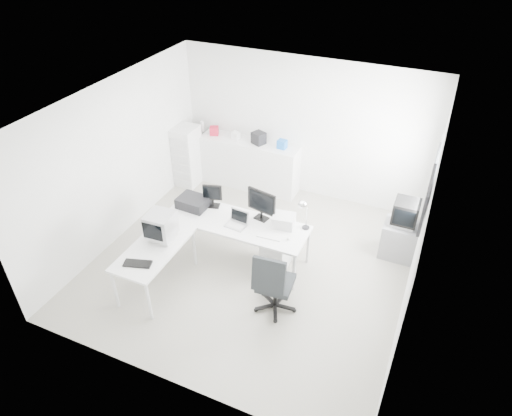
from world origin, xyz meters
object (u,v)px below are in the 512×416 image
at_px(side_desk, 157,266).
at_px(filing_cabinet, 187,156).
at_px(drawer_pedestal, 276,252).
at_px(lcd_monitor_small, 213,196).
at_px(sideboard, 250,164).
at_px(crt_tv, 405,214).
at_px(laser_printer, 284,221).
at_px(main_desk, 236,240).
at_px(laptop, 236,220).
at_px(crt_monitor, 161,227).
at_px(inkjet_printer, 193,202).
at_px(lcd_monitor_large, 262,205).
at_px(tv_cabinet, 399,240).
at_px(office_chair, 276,280).

relative_size(side_desk, filing_cabinet, 1.09).
height_order(drawer_pedestal, lcd_monitor_small, lcd_monitor_small).
bearing_deg(filing_cabinet, sideboard, 18.62).
distance_m(drawer_pedestal, crt_tv, 2.20).
height_order(laser_printer, filing_cabinet, filing_cabinet).
height_order(main_desk, laptop, laptop).
distance_m(side_desk, crt_monitor, 0.66).
height_order(inkjet_printer, lcd_monitor_large, lcd_monitor_large).
xyz_separation_m(lcd_monitor_small, crt_tv, (3.06, 0.92, -0.08)).
bearing_deg(filing_cabinet, laptop, -42.75).
relative_size(lcd_monitor_small, laser_printer, 1.18).
height_order(lcd_monitor_large, tv_cabinet, lcd_monitor_large).
distance_m(lcd_monitor_small, laptop, 0.70).
height_order(inkjet_printer, crt_tv, crt_tv).
bearing_deg(lcd_monitor_small, laser_printer, -17.54).
bearing_deg(laptop, inkjet_printer, 173.61).
bearing_deg(sideboard, laser_printer, -52.91).
relative_size(lcd_monitor_small, sideboard, 0.20).
xyz_separation_m(office_chair, crt_tv, (1.48, 1.98, 0.31)).
bearing_deg(laptop, side_desk, -125.85).
bearing_deg(crt_monitor, sideboard, 84.85).
xyz_separation_m(main_desk, laser_printer, (0.75, 0.22, 0.47)).
height_order(main_desk, crt_monitor, crt_monitor).
bearing_deg(crt_monitor, filing_cabinet, 110.12).
relative_size(tv_cabinet, sideboard, 0.31).
distance_m(lcd_monitor_small, sideboard, 2.01).
xyz_separation_m(drawer_pedestal, laser_printer, (0.05, 0.17, 0.55)).
bearing_deg(crt_tv, sideboard, 162.32).
bearing_deg(lcd_monitor_small, drawer_pedestal, -25.31).
height_order(drawer_pedestal, filing_cabinet, filing_cabinet).
bearing_deg(laser_printer, main_desk, -171.52).
relative_size(side_desk, crt_tv, 2.80).
bearing_deg(filing_cabinet, lcd_monitor_small, -46.84).
distance_m(main_desk, crt_monitor, 1.35).
relative_size(main_desk, laptop, 6.75).
bearing_deg(tv_cabinet, office_chair, -126.69).
height_order(lcd_monitor_large, laser_printer, lcd_monitor_large).
bearing_deg(main_desk, crt_tv, 24.90).
bearing_deg(crt_monitor, office_chair, -2.24).
distance_m(tv_cabinet, sideboard, 3.43).
bearing_deg(office_chair, lcd_monitor_small, 141.03).
bearing_deg(sideboard, main_desk, -71.21).
bearing_deg(laptop, main_desk, 122.70).
bearing_deg(crt_tv, drawer_pedestal, -148.36).
xyz_separation_m(sideboard, filing_cabinet, (-1.24, -0.42, 0.12)).
xyz_separation_m(drawer_pedestal, crt_tv, (1.81, 1.12, 0.57)).
bearing_deg(office_chair, laptop, 138.92).
bearing_deg(lcd_monitor_small, tv_cabinet, 0.43).
distance_m(main_desk, crt_tv, 2.81).
bearing_deg(drawer_pedestal, sideboard, 123.94).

